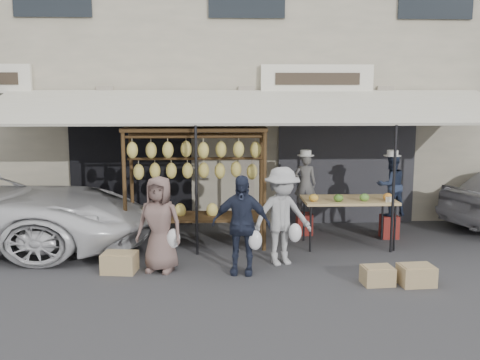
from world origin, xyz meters
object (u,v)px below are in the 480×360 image
at_px(crate_near_b, 416,275).
at_px(vendor_left, 305,184).
at_px(customer_left, 160,224).
at_px(crate_near_a, 377,276).
at_px(crate_far, 120,262).
at_px(vendor_right, 391,185).
at_px(banana_rack, 195,163).
at_px(produce_table, 349,201).
at_px(customer_mid, 241,225).
at_px(customer_right, 282,216).

bearing_deg(crate_near_b, vendor_left, 112.00).
distance_m(customer_left, crate_near_a, 3.47).
relative_size(crate_near_a, crate_far, 0.85).
height_order(vendor_right, crate_near_a, vendor_right).
distance_m(banana_rack, crate_far, 2.35).
relative_size(customer_left, crate_near_b, 3.09).
height_order(produce_table, customer_mid, customer_mid).
height_order(produce_table, customer_left, customer_left).
relative_size(customer_mid, crate_near_a, 3.51).
relative_size(produce_table, crate_near_a, 3.77).
relative_size(produce_table, vendor_left, 1.40).
distance_m(produce_table, crate_near_b, 2.28).
xyz_separation_m(vendor_right, crate_near_a, (-1.01, -2.61, -0.93)).
relative_size(banana_rack, customer_mid, 1.64).
xyz_separation_m(customer_right, crate_far, (-2.64, -0.31, -0.66)).
distance_m(vendor_left, customer_right, 2.04).
height_order(customer_mid, customer_right, customer_right).
bearing_deg(vendor_left, customer_mid, 68.09).
distance_m(produce_table, customer_left, 3.61).
distance_m(banana_rack, crate_near_a, 3.83).
distance_m(customer_mid, crate_near_a, 2.21).
xyz_separation_m(vendor_left, customer_left, (-2.69, -2.18, -0.27)).
bearing_deg(vendor_right, crate_far, 6.80).
bearing_deg(customer_right, vendor_right, 14.39).
relative_size(banana_rack, customer_left, 1.68).
bearing_deg(customer_mid, crate_near_b, -5.19).
height_order(vendor_right, crate_near_b, vendor_right).
xyz_separation_m(crate_near_a, crate_far, (-3.97, 0.72, 0.02)).
bearing_deg(customer_right, customer_mid, -167.83).
bearing_deg(crate_far, vendor_left, 33.69).
bearing_deg(customer_left, customer_right, 23.55).
bearing_deg(produce_table, customer_right, -143.32).
relative_size(customer_left, customer_right, 0.94).
bearing_deg(banana_rack, vendor_left, 19.10).
height_order(crate_near_b, crate_far, crate_far).
bearing_deg(crate_near_b, crate_near_a, 175.04).
distance_m(produce_table, crate_near_a, 2.18).
relative_size(customer_left, crate_near_a, 3.43).
xyz_separation_m(produce_table, crate_far, (-4.01, -1.34, -0.70)).
xyz_separation_m(crate_near_b, crate_far, (-4.54, 0.77, 0.01)).
relative_size(vendor_right, crate_near_b, 2.44).
bearing_deg(crate_near_b, vendor_right, 80.70).
distance_m(customer_right, crate_far, 2.74).
height_order(banana_rack, crate_near_a, banana_rack).
bearing_deg(customer_right, crate_far, 167.11).
relative_size(vendor_right, customer_left, 0.79).
relative_size(produce_table, customer_right, 1.03).
xyz_separation_m(vendor_right, crate_far, (-4.98, -1.89, -0.91)).
distance_m(produce_table, customer_right, 1.71).
distance_m(banana_rack, customer_mid, 1.93).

